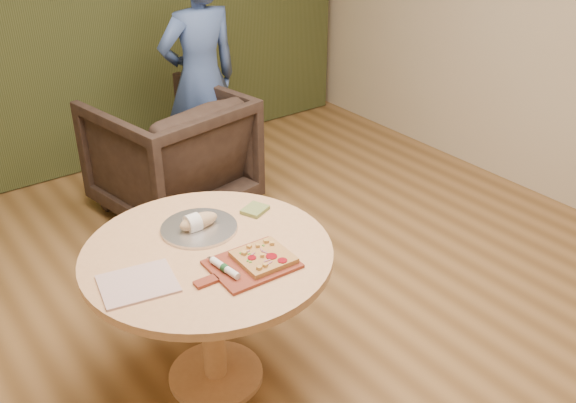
% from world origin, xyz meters
% --- Properties ---
extents(room_shell, '(5.04, 6.04, 2.84)m').
position_xyz_m(room_shell, '(0.00, 0.00, 1.40)').
color(room_shell, olive).
rests_on(room_shell, ground).
extents(pedestal_table, '(1.12, 1.12, 0.75)m').
position_xyz_m(pedestal_table, '(-0.49, 0.20, 0.61)').
color(pedestal_table, tan).
rests_on(pedestal_table, ground).
extents(pizza_paddle, '(0.45, 0.29, 0.01)m').
position_xyz_m(pizza_paddle, '(-0.40, -0.02, 0.76)').
color(pizza_paddle, maroon).
rests_on(pizza_paddle, pedestal_table).
extents(flatbread_pizza, '(0.23, 0.23, 0.04)m').
position_xyz_m(flatbread_pizza, '(-0.34, -0.03, 0.78)').
color(flatbread_pizza, '#B88948').
rests_on(flatbread_pizza, pizza_paddle).
extents(cutlery_roll, '(0.05, 0.20, 0.03)m').
position_xyz_m(cutlery_roll, '(-0.52, -0.00, 0.78)').
color(cutlery_roll, white).
rests_on(cutlery_roll, pizza_paddle).
extents(newspaper, '(0.34, 0.30, 0.01)m').
position_xyz_m(newspaper, '(-0.84, 0.15, 0.76)').
color(newspaper, white).
rests_on(newspaper, pedestal_table).
extents(serving_tray, '(0.36, 0.36, 0.02)m').
position_xyz_m(serving_tray, '(-0.42, 0.38, 0.76)').
color(serving_tray, silver).
rests_on(serving_tray, pedestal_table).
extents(bread_roll, '(0.19, 0.09, 0.09)m').
position_xyz_m(bread_roll, '(-0.43, 0.38, 0.79)').
color(bread_roll, tan).
rests_on(bread_roll, serving_tray).
extents(green_packet, '(0.15, 0.14, 0.02)m').
position_xyz_m(green_packet, '(-0.12, 0.36, 0.76)').
color(green_packet, '#55682F').
rests_on(green_packet, pedestal_table).
extents(armchair, '(1.05, 1.00, 0.95)m').
position_xyz_m(armchair, '(0.17, 1.85, 0.47)').
color(armchair, black).
rests_on(armchair, ground).
extents(person_standing, '(0.62, 0.41, 1.70)m').
position_xyz_m(person_standing, '(0.54, 2.02, 0.85)').
color(person_standing, '#32487B').
rests_on(person_standing, ground).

